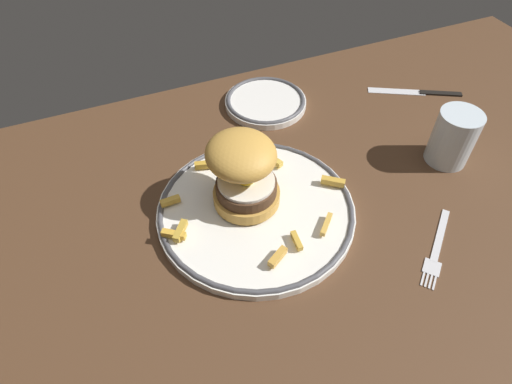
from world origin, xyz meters
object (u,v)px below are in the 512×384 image
Objects in this scene: side_plate at (266,101)px; knife at (422,92)px; water_glass at (452,141)px; fork at (437,248)px; burger at (244,171)px; dinner_plate at (256,209)px.

knife is at bearing -15.51° from side_plate.
knife is (8.32, 16.84, -3.64)cm from water_glass.
side_plate is 31.00cm from knife.
fork is at bearing -77.73° from side_plate.
burger is 1.16× the size of fork.
dinner_plate is at bearing 142.70° from fork.
knife is (21.27, 31.21, 0.08)cm from fork.
dinner_plate is at bearing -116.57° from side_plate.
burger reaches higher than side_plate.
fork is (-12.95, -14.38, -3.72)cm from water_glass.
burger reaches higher than fork.
water_glass is 0.55× the size of knife.
side_plate is at bearing 102.27° from fork.
water_glass reaches higher than dinner_plate.
burger is at bearing -120.87° from side_plate.
burger is (-0.87, 2.46, 6.04)cm from dinner_plate.
side_plate is 0.92× the size of knife.
dinner_plate is 33.64cm from water_glass.
dinner_plate is 3.17× the size of water_glass.
side_plate is at bearing 130.61° from water_glass.
knife is (41.79, 15.58, -0.58)cm from dinner_plate.
water_glass reaches higher than knife.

